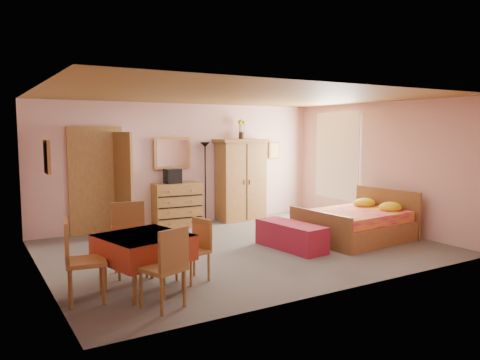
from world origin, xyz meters
TOP-DOWN VIEW (x-y plane):
  - floor at (0.00, 0.00)m, footprint 6.50×6.50m
  - ceiling at (0.00, 0.00)m, footprint 6.50×6.50m
  - wall_back at (0.00, 2.50)m, footprint 6.50×0.10m
  - wall_front at (0.00, -2.50)m, footprint 6.50×0.10m
  - wall_left at (-3.25, 0.00)m, footprint 0.10×5.00m
  - wall_right at (3.25, 0.00)m, footprint 0.10×5.00m
  - doorway at (-1.90, 2.47)m, footprint 1.06×0.12m
  - window at (3.21, 1.20)m, footprint 0.08×1.40m
  - picture_left at (-3.22, -0.60)m, footprint 0.04×0.32m
  - picture_back at (2.35, 2.47)m, footprint 0.30×0.04m
  - chest_of_drawers at (-0.30, 2.24)m, footprint 1.02×0.57m
  - wall_mirror at (-0.30, 2.45)m, footprint 0.84×0.10m
  - stereo at (-0.39, 2.23)m, footprint 0.35×0.27m
  - floor_lamp at (0.41, 2.31)m, footprint 0.24×0.24m
  - wardrobe at (1.26, 2.22)m, footprint 1.18×0.62m
  - sunflower_vase at (1.34, 2.32)m, footprint 0.18×0.18m
  - bed at (2.09, -0.54)m, footprint 2.02×1.64m
  - bench at (0.66, -0.47)m, footprint 0.63×1.39m
  - dining_table at (-2.22, -1.23)m, footprint 1.19×1.19m
  - chair_south at (-2.23, -1.89)m, footprint 0.55×0.55m
  - chair_north at (-2.16, -0.52)m, footprint 0.53×0.53m
  - chair_west at (-2.94, -1.24)m, footprint 0.52×0.52m
  - chair_east at (-1.53, -1.19)m, footprint 0.46×0.46m

SIDE VIEW (x-z plane):
  - floor at x=0.00m, z-range 0.00..0.00m
  - bench at x=0.66m, z-range 0.00..0.45m
  - dining_table at x=-2.22m, z-range 0.00..0.72m
  - chair_east at x=-1.53m, z-range 0.00..0.83m
  - bed at x=2.09m, z-range 0.00..0.89m
  - chest_of_drawers at x=-0.30m, z-range 0.00..0.93m
  - chair_south at x=-2.23m, z-range 0.00..0.95m
  - chair_west at x=-2.94m, z-range 0.00..0.99m
  - chair_north at x=-2.16m, z-range 0.00..1.01m
  - floor_lamp at x=0.41m, z-range 0.00..1.78m
  - wardrobe at x=1.26m, z-range 0.00..1.83m
  - doorway at x=-1.90m, z-range -0.05..2.10m
  - stereo at x=-0.39m, z-range 0.93..1.24m
  - wall_back at x=0.00m, z-range 0.00..2.60m
  - wall_front at x=0.00m, z-range 0.00..2.60m
  - wall_left at x=-3.25m, z-range 0.00..2.60m
  - wall_right at x=3.25m, z-range 0.00..2.60m
  - window at x=3.21m, z-range 0.48..2.42m
  - picture_back at x=2.35m, z-range 1.35..1.75m
  - wall_mirror at x=-0.30m, z-range 1.22..1.88m
  - picture_left at x=-3.22m, z-range 1.49..1.91m
  - sunflower_vase at x=1.34m, z-range 1.83..2.28m
  - ceiling at x=0.00m, z-range 2.60..2.60m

